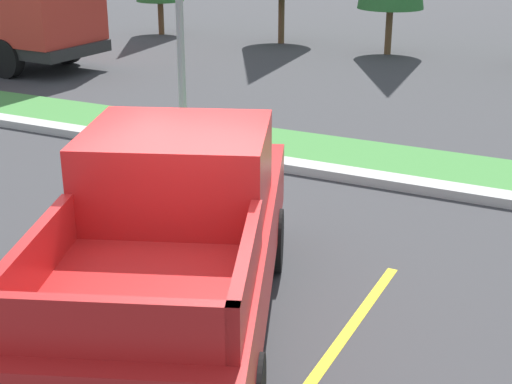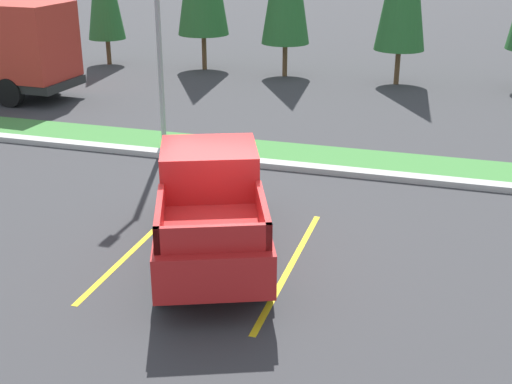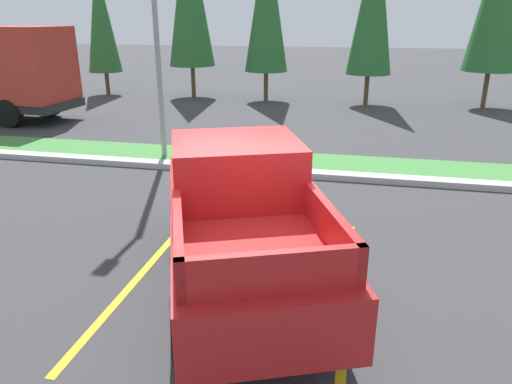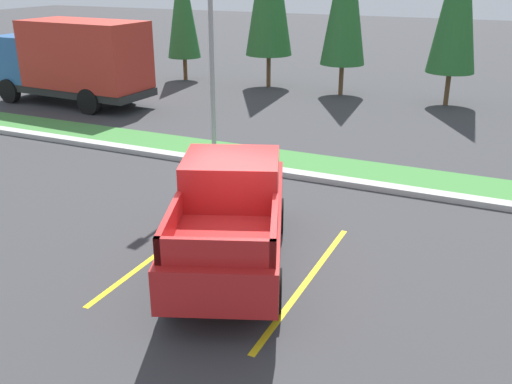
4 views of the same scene
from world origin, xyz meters
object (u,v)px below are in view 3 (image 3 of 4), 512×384
object	(u,v)px
pickup_truck_main	(239,217)
cypress_tree_center	(267,0)
street_light	(152,4)
cypress_tree_leftmost	(101,17)

from	to	relation	value
pickup_truck_main	cypress_tree_center	world-z (taller)	cypress_tree_center
street_light	cypress_tree_leftmost	world-z (taller)	street_light
pickup_truck_main	cypress_tree_leftmost	world-z (taller)	cypress_tree_leftmost
pickup_truck_main	cypress_tree_center	size ratio (longest dim) A/B	0.74
street_light	cypress_tree_center	xyz separation A→B (m)	(0.91, 10.31, 0.41)
cypress_tree_leftmost	pickup_truck_main	bearing A→B (deg)	-56.22
street_light	cypress_tree_leftmost	bearing A→B (deg)	124.78
cypress_tree_center	cypress_tree_leftmost	bearing A→B (deg)	178.66
cypress_tree_center	street_light	bearing A→B (deg)	-95.06
street_light	cypress_tree_center	size ratio (longest dim) A/B	0.92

